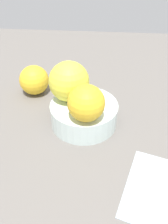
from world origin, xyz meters
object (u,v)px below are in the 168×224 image
orange_in_bowl_1 (69,81)px  orange_loose_0 (34,80)px  fruit_bowl (84,114)px  orange_in_bowl_0 (86,103)px

orange_in_bowl_1 → orange_loose_0: size_ratio=1.15×
fruit_bowl → orange_in_bowl_0: 7.35cm
fruit_bowl → orange_in_bowl_0: size_ratio=2.00×
orange_in_bowl_1 → orange_in_bowl_0: bearing=122.5°
orange_in_bowl_0 → orange_in_bowl_1: orange_in_bowl_1 is taller
fruit_bowl → orange_in_bowl_1: 7.59cm
fruit_bowl → orange_in_bowl_0: orange_in_bowl_0 is taller
orange_in_bowl_0 → fruit_bowl: bearing=-79.7°
fruit_bowl → orange_in_bowl_1: (3.19, -1.97, 6.60)cm
orange_loose_0 → fruit_bowl: bearing=140.9°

